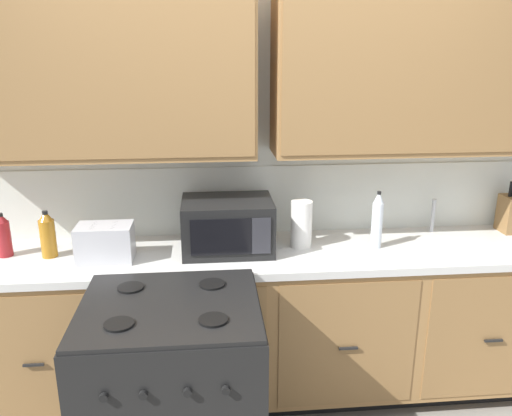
{
  "coord_description": "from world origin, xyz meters",
  "views": [
    {
      "loc": [
        -0.3,
        -2.28,
        1.95
      ],
      "look_at": [
        -0.06,
        0.27,
        1.16
      ],
      "focal_mm": 36.08,
      "sensor_mm": 36.0,
      "label": 1
    }
  ],
  "objects_px": {
    "stove_range": "(175,399)",
    "toaster": "(105,243)",
    "paper_towel_roll": "(301,224)",
    "bottle_clear": "(377,220)",
    "microwave": "(228,225)",
    "bottle_red": "(3,235)",
    "knife_block": "(511,213)",
    "bottle_amber": "(48,235)"
  },
  "relations": [
    {
      "from": "stove_range",
      "to": "bottle_clear",
      "type": "relative_size",
      "value": 2.98
    },
    {
      "from": "bottle_amber",
      "to": "bottle_clear",
      "type": "height_order",
      "value": "bottle_clear"
    },
    {
      "from": "stove_range",
      "to": "bottle_amber",
      "type": "bearing_deg",
      "value": 135.67
    },
    {
      "from": "paper_towel_roll",
      "to": "bottle_red",
      "type": "relative_size",
      "value": 1.11
    },
    {
      "from": "knife_block",
      "to": "microwave",
      "type": "bearing_deg",
      "value": -175.31
    },
    {
      "from": "stove_range",
      "to": "toaster",
      "type": "distance_m",
      "value": 0.86
    },
    {
      "from": "stove_range",
      "to": "microwave",
      "type": "relative_size",
      "value": 1.98
    },
    {
      "from": "paper_towel_roll",
      "to": "bottle_clear",
      "type": "distance_m",
      "value": 0.41
    },
    {
      "from": "paper_towel_roll",
      "to": "bottle_clear",
      "type": "height_order",
      "value": "bottle_clear"
    },
    {
      "from": "toaster",
      "to": "bottle_clear",
      "type": "bearing_deg",
      "value": 1.89
    },
    {
      "from": "stove_range",
      "to": "bottle_red",
      "type": "height_order",
      "value": "bottle_red"
    },
    {
      "from": "toaster",
      "to": "bottle_red",
      "type": "xyz_separation_m",
      "value": [
        -0.54,
        0.11,
        0.02
      ]
    },
    {
      "from": "knife_block",
      "to": "bottle_amber",
      "type": "relative_size",
      "value": 1.24
    },
    {
      "from": "bottle_clear",
      "to": "bottle_red",
      "type": "relative_size",
      "value": 1.36
    },
    {
      "from": "knife_block",
      "to": "bottle_clear",
      "type": "height_order",
      "value": "bottle_clear"
    },
    {
      "from": "toaster",
      "to": "bottle_amber",
      "type": "height_order",
      "value": "bottle_amber"
    },
    {
      "from": "bottle_clear",
      "to": "knife_block",
      "type": "bearing_deg",
      "value": 11.52
    },
    {
      "from": "microwave",
      "to": "knife_block",
      "type": "xyz_separation_m",
      "value": [
        1.68,
        0.14,
        -0.02
      ]
    },
    {
      "from": "bottle_amber",
      "to": "bottle_red",
      "type": "bearing_deg",
      "value": 172.43
    },
    {
      "from": "stove_range",
      "to": "bottle_red",
      "type": "bearing_deg",
      "value": 142.89
    },
    {
      "from": "bottle_clear",
      "to": "stove_range",
      "type": "bearing_deg",
      "value": -150.29
    },
    {
      "from": "microwave",
      "to": "bottle_amber",
      "type": "bearing_deg",
      "value": -179.51
    },
    {
      "from": "stove_range",
      "to": "toaster",
      "type": "relative_size",
      "value": 3.39
    },
    {
      "from": "paper_towel_roll",
      "to": "stove_range",
      "type": "bearing_deg",
      "value": -135.32
    },
    {
      "from": "paper_towel_roll",
      "to": "knife_block",
      "type": "bearing_deg",
      "value": 5.72
    },
    {
      "from": "microwave",
      "to": "bottle_amber",
      "type": "relative_size",
      "value": 1.92
    },
    {
      "from": "paper_towel_roll",
      "to": "bottle_red",
      "type": "bearing_deg",
      "value": 179.52
    },
    {
      "from": "bottle_clear",
      "to": "toaster",
      "type": "bearing_deg",
      "value": -178.11
    },
    {
      "from": "bottle_amber",
      "to": "bottle_red",
      "type": "xyz_separation_m",
      "value": [
        -0.23,
        0.03,
        -0.01
      ]
    },
    {
      "from": "bottle_red",
      "to": "microwave",
      "type": "bearing_deg",
      "value": -1.13
    },
    {
      "from": "microwave",
      "to": "bottle_red",
      "type": "bearing_deg",
      "value": 178.87
    },
    {
      "from": "stove_range",
      "to": "toaster",
      "type": "xyz_separation_m",
      "value": [
        -0.36,
        0.57,
        0.54
      ]
    },
    {
      "from": "bottle_amber",
      "to": "bottle_red",
      "type": "height_order",
      "value": "bottle_amber"
    },
    {
      "from": "knife_block",
      "to": "paper_towel_roll",
      "type": "relative_size",
      "value": 1.19
    },
    {
      "from": "stove_range",
      "to": "knife_block",
      "type": "distance_m",
      "value": 2.18
    },
    {
      "from": "bottle_amber",
      "to": "bottle_clear",
      "type": "xyz_separation_m",
      "value": [
        1.75,
        -0.03,
        0.03
      ]
    },
    {
      "from": "bottle_clear",
      "to": "bottle_amber",
      "type": "bearing_deg",
      "value": 178.95
    },
    {
      "from": "toaster",
      "to": "bottle_amber",
      "type": "distance_m",
      "value": 0.32
    },
    {
      "from": "microwave",
      "to": "toaster",
      "type": "height_order",
      "value": "microwave"
    },
    {
      "from": "microwave",
      "to": "toaster",
      "type": "bearing_deg",
      "value": -172.1
    },
    {
      "from": "toaster",
      "to": "bottle_red",
      "type": "height_order",
      "value": "bottle_red"
    },
    {
      "from": "paper_towel_roll",
      "to": "bottle_red",
      "type": "height_order",
      "value": "paper_towel_roll"
    }
  ]
}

